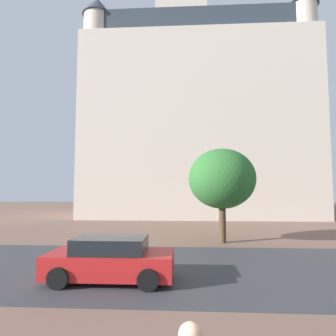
% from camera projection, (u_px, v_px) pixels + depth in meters
% --- Properties ---
extents(ground_plane, '(120.00, 120.00, 0.00)m').
position_uv_depth(ground_plane, '(158.00, 261.00, 11.65)').
color(ground_plane, brown).
extents(street_asphalt_strip, '(120.00, 7.79, 0.00)m').
position_uv_depth(street_asphalt_strip, '(155.00, 267.00, 10.76)').
color(street_asphalt_strip, '#38383D').
rests_on(street_asphalt_strip, ground_plane).
extents(landmark_building, '(25.00, 13.72, 37.33)m').
position_uv_depth(landmark_building, '(194.00, 116.00, 34.50)').
color(landmark_building, beige).
rests_on(landmark_building, ground_plane).
extents(car_red, '(4.05, 1.98, 1.39)m').
position_uv_depth(car_red, '(111.00, 259.00, 9.18)').
color(car_red, red).
rests_on(car_red, ground_plane).
extents(tree_curb_far, '(3.78, 3.78, 5.28)m').
position_uv_depth(tree_curb_far, '(222.00, 179.00, 16.08)').
color(tree_curb_far, '#4C3823').
rests_on(tree_curb_far, ground_plane).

